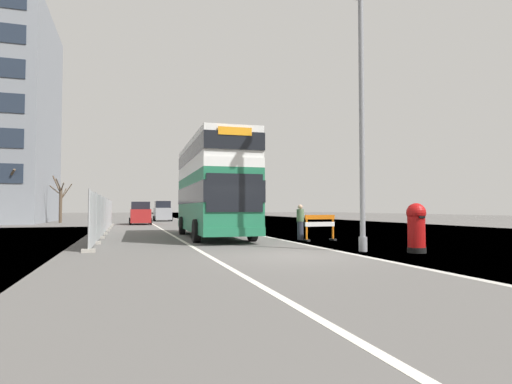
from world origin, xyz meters
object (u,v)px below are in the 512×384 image
lamppost_foreground (362,126)px  double_decker_bus (213,187)px  roadworks_barrier (320,225)px  car_receding_mid (162,212)px  red_pillar_postbox (416,226)px  pedestrian_at_kerb (300,222)px  car_oncoming_near (140,214)px

lamppost_foreground → double_decker_bus: bearing=112.1°
roadworks_barrier → car_receding_mid: size_ratio=0.36×
red_pillar_postbox → roadworks_barrier: 5.69m
double_decker_bus → pedestrian_at_kerb: bearing=-39.9°
car_oncoming_near → car_receding_mid: 10.28m
car_receding_mid → roadworks_barrier: bearing=-82.5°
double_decker_bus → lamppost_foreground: bearing=-67.9°
red_pillar_postbox → pedestrian_at_kerb: bearing=102.4°
lamppost_foreground → car_receding_mid: lamppost_foreground is taller
red_pillar_postbox → car_receding_mid: bearing=97.6°
lamppost_foreground → car_oncoming_near: bearing=103.1°
car_oncoming_near → pedestrian_at_kerb: bearing=-73.6°
red_pillar_postbox → lamppost_foreground: bearing=150.0°
roadworks_barrier → car_oncoming_near: (-7.11, 22.80, 0.25)m
red_pillar_postbox → roadworks_barrier: bearing=98.0°
roadworks_barrier → car_oncoming_near: bearing=107.3°
car_receding_mid → pedestrian_at_kerb: (3.69, -31.89, -0.25)m
roadworks_barrier → car_receding_mid: bearing=97.5°
car_receding_mid → pedestrian_at_kerb: bearing=-83.4°
lamppost_foreground → car_oncoming_near: lamppost_foreground is taller
red_pillar_postbox → double_decker_bus: bearing=117.8°
red_pillar_postbox → car_oncoming_near: size_ratio=0.40×
red_pillar_postbox → car_oncoming_near: car_oncoming_near is taller
pedestrian_at_kerb → red_pillar_postbox: bearing=-77.6°
car_oncoming_near → red_pillar_postbox: bearing=-74.5°
lamppost_foreground → roadworks_barrier: lamppost_foreground is taller
red_pillar_postbox → car_receding_mid: size_ratio=0.39×
lamppost_foreground → red_pillar_postbox: lamppost_foreground is taller
roadworks_barrier → car_oncoming_near: car_oncoming_near is taller
red_pillar_postbox → car_receding_mid: (-5.10, 38.32, 0.18)m
double_decker_bus → roadworks_barrier: size_ratio=6.76×
double_decker_bus → pedestrian_at_kerb: (3.55, -2.96, -1.74)m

